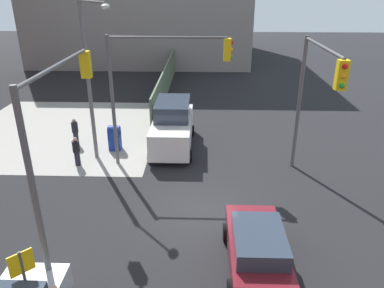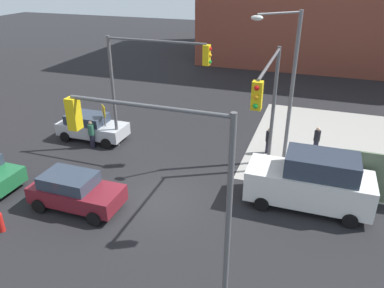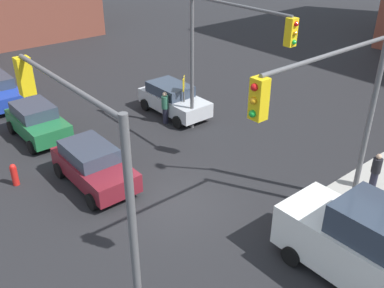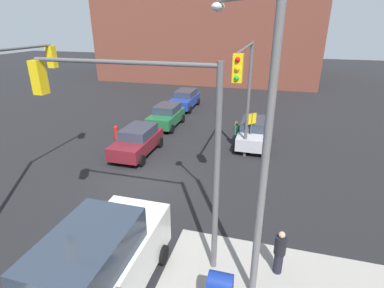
{
  "view_description": "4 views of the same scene",
  "coord_description": "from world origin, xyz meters",
  "px_view_note": "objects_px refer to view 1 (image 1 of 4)",
  "views": [
    {
      "loc": [
        -12.84,
        0.06,
        8.7
      ],
      "look_at": [
        0.91,
        0.52,
        2.71
      ],
      "focal_mm": 35.0,
      "sensor_mm": 36.0,
      "label": 1
    },
    {
      "loc": [
        6.42,
        -13.28,
        9.9
      ],
      "look_at": [
        0.99,
        2.35,
        1.94
      ],
      "focal_mm": 35.0,
      "sensor_mm": 36.0,
      "label": 2
    },
    {
      "loc": [
        10.47,
        -7.88,
        9.55
      ],
      "look_at": [
        0.09,
        0.7,
        2.27
      ],
      "focal_mm": 40.0,
      "sensor_mm": 36.0,
      "label": 3
    },
    {
      "loc": [
        11.95,
        5.84,
        7.38
      ],
      "look_at": [
        0.34,
        2.61,
        2.46
      ],
      "focal_mm": 28.0,
      "sensor_mm": 36.0,
      "label": 4
    }
  ],
  "objects_px": {
    "mailbox_blue": "(115,137)",
    "traffic_signal_ne_corner": "(158,75)",
    "traffic_signal_se_corner": "(314,88)",
    "pedestrian_waiting": "(75,131)",
    "traffic_signal_nw_corner": "(59,125)",
    "van_white_delivery": "(173,126)",
    "street_lamp_corner": "(91,72)",
    "coupe_maroon": "(257,248)",
    "pedestrian_walking_north": "(76,151)"
  },
  "relations": [
    {
      "from": "mailbox_blue",
      "to": "pedestrian_waiting",
      "type": "distance_m",
      "value": 2.47
    },
    {
      "from": "traffic_signal_nw_corner",
      "to": "pedestrian_waiting",
      "type": "bearing_deg",
      "value": 17.77
    },
    {
      "from": "coupe_maroon",
      "to": "pedestrian_walking_north",
      "type": "height_order",
      "value": "coupe_maroon"
    },
    {
      "from": "van_white_delivery",
      "to": "pedestrian_waiting",
      "type": "height_order",
      "value": "van_white_delivery"
    },
    {
      "from": "traffic_signal_se_corner",
      "to": "coupe_maroon",
      "type": "relative_size",
      "value": 1.58
    },
    {
      "from": "street_lamp_corner",
      "to": "van_white_delivery",
      "type": "relative_size",
      "value": 1.48
    },
    {
      "from": "pedestrian_waiting",
      "to": "traffic_signal_se_corner",
      "type": "bearing_deg",
      "value": 129.96
    },
    {
      "from": "van_white_delivery",
      "to": "traffic_signal_se_corner",
      "type": "bearing_deg",
      "value": -123.94
    },
    {
      "from": "coupe_maroon",
      "to": "pedestrian_waiting",
      "type": "xyz_separation_m",
      "value": [
        9.9,
        9.11,
        -0.01
      ]
    },
    {
      "from": "traffic_signal_ne_corner",
      "to": "mailbox_blue",
      "type": "distance_m",
      "value": 5.05
    },
    {
      "from": "pedestrian_walking_north",
      "to": "traffic_signal_ne_corner",
      "type": "bearing_deg",
      "value": 70.48
    },
    {
      "from": "coupe_maroon",
      "to": "mailbox_blue",
      "type": "bearing_deg",
      "value": 35.82
    },
    {
      "from": "traffic_signal_se_corner",
      "to": "pedestrian_waiting",
      "type": "distance_m",
      "value": 13.21
    },
    {
      "from": "traffic_signal_se_corner",
      "to": "street_lamp_corner",
      "type": "relative_size",
      "value": 0.81
    },
    {
      "from": "traffic_signal_ne_corner",
      "to": "street_lamp_corner",
      "type": "relative_size",
      "value": 0.81
    },
    {
      "from": "traffic_signal_ne_corner",
      "to": "van_white_delivery",
      "type": "xyz_separation_m",
      "value": [
        2.24,
        -0.46,
        -3.37
      ]
    },
    {
      "from": "traffic_signal_ne_corner",
      "to": "coupe_maroon",
      "type": "distance_m",
      "value": 9.38
    },
    {
      "from": "traffic_signal_se_corner",
      "to": "pedestrian_walking_north",
      "type": "relative_size",
      "value": 4.2
    },
    {
      "from": "coupe_maroon",
      "to": "traffic_signal_se_corner",
      "type": "bearing_deg",
      "value": -26.46
    },
    {
      "from": "pedestrian_waiting",
      "to": "pedestrian_walking_north",
      "type": "relative_size",
      "value": 1.04
    },
    {
      "from": "traffic_signal_nw_corner",
      "to": "traffic_signal_ne_corner",
      "type": "height_order",
      "value": "same"
    },
    {
      "from": "traffic_signal_ne_corner",
      "to": "mailbox_blue",
      "type": "height_order",
      "value": "traffic_signal_ne_corner"
    },
    {
      "from": "traffic_signal_se_corner",
      "to": "van_white_delivery",
      "type": "bearing_deg",
      "value": 56.06
    },
    {
      "from": "traffic_signal_ne_corner",
      "to": "van_white_delivery",
      "type": "height_order",
      "value": "traffic_signal_ne_corner"
    },
    {
      "from": "van_white_delivery",
      "to": "traffic_signal_nw_corner",
      "type": "bearing_deg",
      "value": 163.29
    },
    {
      "from": "traffic_signal_nw_corner",
      "to": "street_lamp_corner",
      "type": "bearing_deg",
      "value": 8.33
    },
    {
      "from": "traffic_signal_nw_corner",
      "to": "traffic_signal_se_corner",
      "type": "bearing_deg",
      "value": -62.17
    },
    {
      "from": "mailbox_blue",
      "to": "van_white_delivery",
      "type": "height_order",
      "value": "van_white_delivery"
    },
    {
      "from": "van_white_delivery",
      "to": "pedestrian_walking_north",
      "type": "bearing_deg",
      "value": 118.42
    },
    {
      "from": "traffic_signal_se_corner",
      "to": "coupe_maroon",
      "type": "height_order",
      "value": "traffic_signal_se_corner"
    },
    {
      "from": "traffic_signal_se_corner",
      "to": "mailbox_blue",
      "type": "xyz_separation_m",
      "value": [
        3.7,
        9.5,
        -3.85
      ]
    },
    {
      "from": "traffic_signal_se_corner",
      "to": "traffic_signal_ne_corner",
      "type": "relative_size",
      "value": 1.0
    },
    {
      "from": "traffic_signal_nw_corner",
      "to": "pedestrian_waiting",
      "type": "height_order",
      "value": "traffic_signal_nw_corner"
    },
    {
      "from": "mailbox_blue",
      "to": "van_white_delivery",
      "type": "distance_m",
      "value": 3.29
    },
    {
      "from": "pedestrian_waiting",
      "to": "pedestrian_walking_north",
      "type": "height_order",
      "value": "pedestrian_waiting"
    },
    {
      "from": "street_lamp_corner",
      "to": "van_white_delivery",
      "type": "height_order",
      "value": "street_lamp_corner"
    },
    {
      "from": "mailbox_blue",
      "to": "traffic_signal_ne_corner",
      "type": "bearing_deg",
      "value": -121.83
    },
    {
      "from": "traffic_signal_nw_corner",
      "to": "pedestrian_waiting",
      "type": "relative_size",
      "value": 4.05
    },
    {
      "from": "coupe_maroon",
      "to": "pedestrian_walking_north",
      "type": "relative_size",
      "value": 2.65
    },
    {
      "from": "traffic_signal_nw_corner",
      "to": "pedestrian_walking_north",
      "type": "bearing_deg",
      "value": 17.23
    },
    {
      "from": "traffic_signal_se_corner",
      "to": "pedestrian_waiting",
      "type": "bearing_deg",
      "value": 70.15
    },
    {
      "from": "pedestrian_walking_north",
      "to": "traffic_signal_se_corner",
      "type": "bearing_deg",
      "value": 57.67
    },
    {
      "from": "street_lamp_corner",
      "to": "coupe_maroon",
      "type": "bearing_deg",
      "value": -137.86
    },
    {
      "from": "van_white_delivery",
      "to": "pedestrian_waiting",
      "type": "distance_m",
      "value": 5.62
    },
    {
      "from": "coupe_maroon",
      "to": "van_white_delivery",
      "type": "bearing_deg",
      "value": 19.64
    },
    {
      "from": "street_lamp_corner",
      "to": "traffic_signal_ne_corner",
      "type": "bearing_deg",
      "value": -97.4
    },
    {
      "from": "street_lamp_corner",
      "to": "van_white_delivery",
      "type": "xyz_separation_m",
      "value": [
        1.82,
        -3.75,
        -3.42
      ]
    },
    {
      "from": "mailbox_blue",
      "to": "van_white_delivery",
      "type": "bearing_deg",
      "value": -80.35
    },
    {
      "from": "traffic_signal_nw_corner",
      "to": "mailbox_blue",
      "type": "relative_size",
      "value": 4.55
    },
    {
      "from": "pedestrian_walking_north",
      "to": "street_lamp_corner",
      "type": "bearing_deg",
      "value": 103.9
    }
  ]
}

